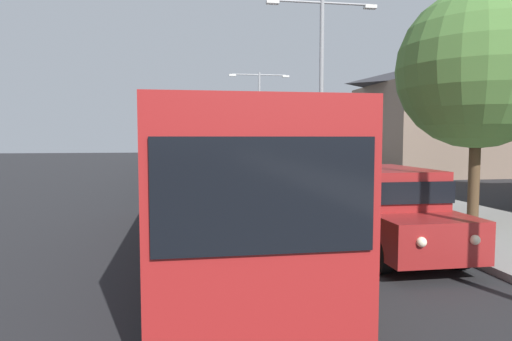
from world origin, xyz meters
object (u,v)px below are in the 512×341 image
at_px(bus_lead, 220,177).
at_px(streetlamp_far, 259,110).
at_px(bus_fourth_in_line, 192,146).
at_px(streetlamp_mid, 321,76).
at_px(roadside_tree, 478,69).
at_px(bus_second_in_line, 200,156).
at_px(bus_middle, 195,149).
at_px(white_suv, 386,206).

relative_size(bus_lead, streetlamp_far, 1.45).
xyz_separation_m(bus_fourth_in_line, streetlamp_far, (5.40, -10.08, 3.20)).
relative_size(streetlamp_mid, roadside_tree, 1.28).
height_order(bus_lead, bus_second_in_line, same).
relative_size(bus_lead, bus_second_in_line, 1.07).
relative_size(bus_middle, streetlamp_mid, 1.38).
bearing_deg(streetlamp_far, streetlamp_mid, -90.00).
xyz_separation_m(bus_lead, streetlamp_mid, (5.40, 9.64, 3.68)).
bearing_deg(bus_fourth_in_line, roadside_tree, -77.55).
distance_m(bus_second_in_line, white_suv, 13.41).
height_order(white_suv, streetlamp_mid, streetlamp_mid).
distance_m(bus_middle, white_suv, 25.09).
bearing_deg(streetlamp_mid, roadside_tree, -73.83).
bearing_deg(bus_fourth_in_line, streetlamp_far, -61.83).
relative_size(bus_second_in_line, bus_middle, 0.89).
height_order(bus_fourth_in_line, white_suv, bus_fourth_in_line).
xyz_separation_m(bus_lead, bus_middle, (0.00, 24.14, 0.00)).
height_order(bus_lead, white_suv, bus_lead).
xyz_separation_m(bus_lead, white_suv, (3.70, -0.67, -0.66)).
relative_size(bus_lead, white_suv, 2.38).
bearing_deg(white_suv, roadside_tree, 32.51).
bearing_deg(roadside_tree, white_suv, -147.49).
relative_size(bus_fourth_in_line, streetlamp_mid, 1.23).
height_order(bus_middle, roadside_tree, roadside_tree).
height_order(bus_second_in_line, streetlamp_far, streetlamp_far).
distance_m(bus_lead, bus_middle, 24.14).
bearing_deg(streetlamp_far, bus_second_in_line, -110.75).
distance_m(bus_fourth_in_line, roadside_tree, 35.63).
distance_m(bus_second_in_line, bus_middle, 11.93).
distance_m(white_suv, roadside_tree, 5.88).
bearing_deg(white_suv, bus_middle, 98.48).
distance_m(bus_lead, streetlamp_far, 27.19).
xyz_separation_m(white_suv, streetlamp_mid, (1.70, 10.31, 4.34)).
xyz_separation_m(bus_second_in_line, streetlamp_far, (5.40, 14.25, 3.20)).
bearing_deg(white_suv, streetlamp_mid, 80.64).
relative_size(bus_second_in_line, streetlamp_far, 1.36).
distance_m(bus_lead, roadside_tree, 8.39).
xyz_separation_m(white_suv, streetlamp_far, (1.70, 27.12, 3.86)).
bearing_deg(roadside_tree, streetlamp_mid, 106.17).
bearing_deg(bus_middle, white_suv, -81.52).
height_order(bus_fourth_in_line, roadside_tree, roadside_tree).
distance_m(streetlamp_mid, roadside_tree, 8.15).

